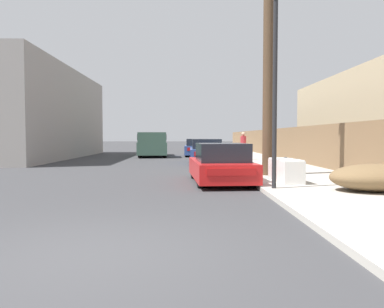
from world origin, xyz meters
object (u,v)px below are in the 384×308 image
Objects in this scene: street_lamp at (275,76)px; pickup_truck at (153,145)px; discarded_fridge at (286,170)px; car_parked_mid at (206,152)px; car_parked_far at (197,148)px; parked_sports_car_red at (221,165)px; utility_pole at (269,47)px; brush_pile at (375,177)px; pedestrian at (243,145)px.

pickup_truck is at bearing 105.00° from street_lamp.
car_parked_mid is at bearing 96.58° from discarded_fridge.
car_parked_far is (-0.25, 7.60, -0.02)m from car_parked_mid.
parked_sports_car_red is 0.81× the size of street_lamp.
street_lamp is at bearing -99.63° from utility_pole.
pedestrian is at bearing 95.86° from brush_pile.
brush_pile is at bearing -52.77° from discarded_fridge.
utility_pole is (5.36, -14.42, 3.75)m from pickup_truck.
pickup_truck is 2.63× the size of brush_pile.
discarded_fridge is 1.00× the size of pedestrian.
car_parked_mid is at bearing -86.49° from car_parked_far.
utility_pole is (1.80, 1.28, 4.06)m from parked_sports_car_red.
car_parked_far is 1.88× the size of brush_pile.
car_parked_far is at bearing 112.01° from pedestrian.
discarded_fridge is 0.27× the size of pickup_truck.
pickup_truck is at bearing -164.46° from car_parked_far.
street_lamp is (4.78, -17.85, 2.20)m from pickup_truck.
car_parked_far reaches higher than discarded_fridge.
brush_pile is (7.21, -18.41, -0.43)m from pickup_truck.
car_parked_far is 0.83× the size of street_lamp.
brush_pile is (3.65, -2.71, -0.12)m from parked_sports_car_red.
pickup_truck is at bearing 99.48° from parked_sports_car_red.
car_parked_mid is (0.03, 8.93, 0.05)m from parked_sports_car_red.
car_parked_mid is 7.67m from pickup_truck.
street_lamp is 3.15× the size of pedestrian.
utility_pole reaches higher than parked_sports_car_red.
street_lamp reaches higher than discarded_fridge.
utility_pole is 3.91× the size of brush_pile.
pedestrian is (-1.33, 12.96, 0.49)m from brush_pile.
car_parked_far is 0.72× the size of pickup_truck.
pickup_truck reaches higher than car_parked_mid.
car_parked_mid is at bearing 103.06° from utility_pole.
pickup_truck is at bearing 137.17° from pedestrian.
pedestrian reaches higher than car_parked_mid.
brush_pile is 13.04m from pedestrian.
pedestrian is at bearing 30.60° from car_parked_mid.
utility_pole is (2.02, -15.25, 4.03)m from car_parked_far.
parked_sports_car_red is 0.98× the size of car_parked_far.
car_parked_far is at bearing 92.60° from discarded_fridge.
discarded_fridge is at bearing -24.71° from parked_sports_car_red.
parked_sports_car_red is at bearing 99.10° from pickup_truck.
discarded_fridge is 0.39× the size of parked_sports_car_red.
street_lamp is at bearing -120.66° from discarded_fridge.
pickup_truck is (-3.34, -0.83, 0.27)m from car_parked_far.
car_parked_far is 6.78m from pedestrian.
car_parked_far is (-0.22, 16.53, 0.04)m from parked_sports_car_red.
car_parked_mid is 7.60m from car_parked_far.
pedestrian is at bearing 73.95° from parked_sports_car_red.
car_parked_mid reaches higher than parked_sports_car_red.
utility_pole is at bearing 32.15° from parked_sports_car_red.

